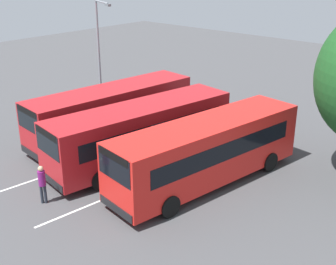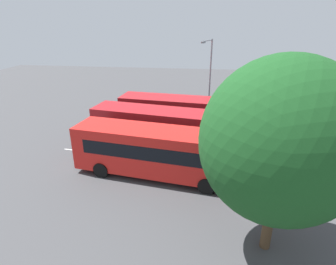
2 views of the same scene
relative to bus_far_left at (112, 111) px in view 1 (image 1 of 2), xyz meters
The scene contains 8 objects.
ground_plane 4.11m from the bus_far_left, 84.48° to the left, with size 76.63×76.63×0.00m, color #424244.
bus_far_left is the anchor object (origin of this frame).
bus_center_left 3.77m from the bus_far_left, 72.62° to the left, with size 10.79×4.10×3.12m.
bus_center_right 7.63m from the bus_far_left, 84.34° to the left, with size 10.78×3.99×3.12m.
pedestrian 7.89m from the bus_far_left, 25.37° to the left, with size 0.45×0.45×1.82m.
street_lamp 5.18m from the bus_far_left, 123.31° to the right, with size 1.03×2.40×7.73m.
lane_stripe_outer_left 2.49m from the bus_far_left, 78.55° to the left, with size 16.45×0.12×0.01m, color silver.
lane_stripe_inner_left 5.92m from the bus_far_left, 86.37° to the left, with size 16.45×0.12×0.01m, color silver.
Camera 1 is at (16.06, 15.34, 10.34)m, focal length 47.68 mm.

